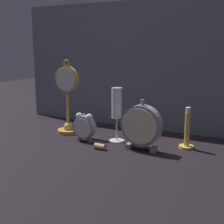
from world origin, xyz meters
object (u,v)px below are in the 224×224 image
at_px(brass_candlestick, 187,135).
at_px(alarm_clock_twin_bell, 84,126).
at_px(wine_cork, 100,147).
at_px(mantel_clock_silver, 142,126).
at_px(pocket_watch_on_stand, 67,102).
at_px(champagne_flute, 117,107).

bearing_deg(brass_candlestick, alarm_clock_twin_bell, -164.96).
bearing_deg(alarm_clock_twin_bell, brass_candlestick, 15.04).
relative_size(brass_candlestick, wine_cork, 3.76).
xyz_separation_m(alarm_clock_twin_bell, mantel_clock_silver, (0.25, 0.01, 0.03)).
xyz_separation_m(alarm_clock_twin_bell, wine_cork, (0.11, -0.06, -0.05)).
relative_size(mantel_clock_silver, wine_cork, 4.53).
bearing_deg(pocket_watch_on_stand, brass_candlestick, 3.60).
relative_size(alarm_clock_twin_bell, wine_cork, 2.77).
distance_m(pocket_watch_on_stand, wine_cork, 0.30).
bearing_deg(pocket_watch_on_stand, alarm_clock_twin_bell, -28.67).
bearing_deg(champagne_flute, wine_cork, -93.84).
bearing_deg(pocket_watch_on_stand, wine_cork, -28.85).
bearing_deg(wine_cork, champagne_flute, 86.16).
bearing_deg(mantel_clock_silver, alarm_clock_twin_bell, -178.71).
distance_m(mantel_clock_silver, champagne_flute, 0.15).
relative_size(alarm_clock_twin_bell, champagne_flute, 0.53).
bearing_deg(wine_cork, pocket_watch_on_stand, 151.15).
height_order(champagne_flute, wine_cork, champagne_flute).
distance_m(brass_candlestick, wine_cork, 0.33).
xyz_separation_m(champagne_flute, brass_candlestick, (0.27, 0.04, -0.09)).
relative_size(pocket_watch_on_stand, champagne_flute, 1.48).
distance_m(pocket_watch_on_stand, champagne_flute, 0.24).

